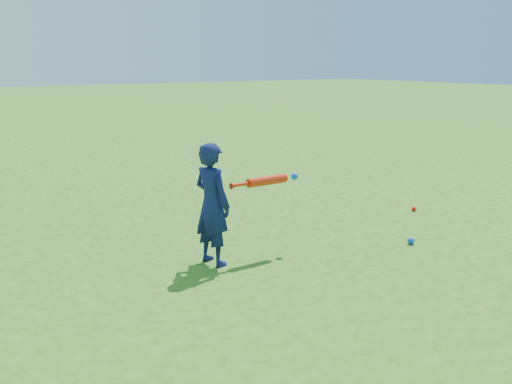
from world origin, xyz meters
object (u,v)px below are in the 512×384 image
Objects in this scene: ground_ball_red at (414,209)px; bat_swing at (269,180)px; child at (212,204)px; ground_ball_blue at (411,241)px.

bat_swing is at bearing -174.39° from ground_ball_red.
child is 3.14m from ground_ball_red.
ground_ball_blue is 1.67m from bat_swing.
ground_ball_blue reaches higher than ground_ball_red.
child reaches higher than ground_ball_blue.
bat_swing is at bearing 154.96° from ground_ball_blue.
ground_ball_blue is 0.09× the size of bat_swing.
child is 18.76× the size of ground_ball_red.
child is at bearing 161.13° from ground_ball_blue.
ground_ball_blue is at bearing -140.85° from ground_ball_red.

